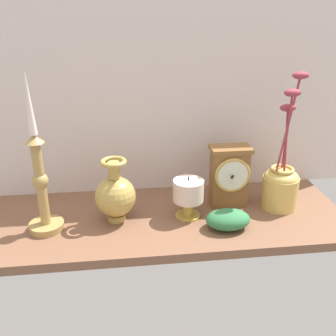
{
  "coord_description": "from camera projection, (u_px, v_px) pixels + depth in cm",
  "views": [
    {
      "loc": [
        -9.31,
        -90.14,
        52.63
      ],
      "look_at": [
        1.65,
        0.0,
        14.0
      ],
      "focal_mm": 40.97,
      "sensor_mm": 36.0,
      "label": 1
    }
  ],
  "objects": [
    {
      "name": "mantel_clock",
      "position": [
        229.0,
        175.0,
        1.07
      ],
      "size": [
        11.13,
        8.51,
        17.25
      ],
      "color": "brown",
      "rests_on": "ground_plane"
    },
    {
      "name": "pillar_candle_front",
      "position": [
        188.0,
        194.0,
        1.01
      ],
      "size": [
        8.16,
        8.16,
        11.75
      ],
      "color": "gold",
      "rests_on": "ground_plane"
    },
    {
      "name": "ground_plane",
      "position": [
        162.0,
        219.0,
        1.04
      ],
      "size": [
        100.0,
        36.0,
        2.4
      ],
      "primitive_type": "cube",
      "color": "brown"
    },
    {
      "name": "ivy_sprig",
      "position": [
        228.0,
        219.0,
        0.97
      ],
      "size": [
        11.39,
        7.97,
        4.99
      ],
      "color": "#327544",
      "rests_on": "ground_plane"
    },
    {
      "name": "candlestick_tall_left",
      "position": [
        40.0,
        183.0,
        0.93
      ],
      "size": [
        8.75,
        8.75,
        40.3
      ],
      "color": "#AD8B4C",
      "rests_on": "ground_plane"
    },
    {
      "name": "brass_vase_bulbous",
      "position": [
        115.0,
        195.0,
        0.99
      ],
      "size": [
        10.61,
        10.61,
        17.18
      ],
      "color": "tan",
      "rests_on": "ground_plane"
    },
    {
      "name": "back_wall",
      "position": [
        154.0,
        83.0,
        1.08
      ],
      "size": [
        120.0,
        2.0,
        65.0
      ],
      "primitive_type": "cube",
      "color": "silver",
      "rests_on": "ground_plane"
    },
    {
      "name": "brass_vase_jar",
      "position": [
        281.0,
        182.0,
        1.06
      ],
      "size": [
        9.91,
        9.84,
        37.3
      ],
      "color": "#D8B75A",
      "rests_on": "ground_plane"
    }
  ]
}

